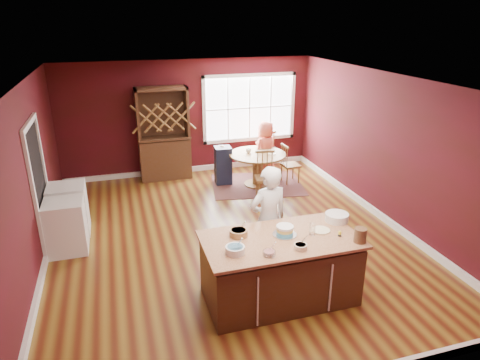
% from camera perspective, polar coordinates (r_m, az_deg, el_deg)
% --- Properties ---
extents(room_shell, '(7.00, 7.00, 7.00)m').
position_cam_1_polar(room_shell, '(7.05, -1.69, 2.22)').
color(room_shell, brown).
rests_on(room_shell, ground).
extents(window, '(2.36, 0.10, 1.66)m').
position_cam_1_polar(window, '(10.64, 1.26, 9.59)').
color(window, white).
rests_on(window, room_shell).
extents(doorway, '(0.08, 1.26, 2.13)m').
position_cam_1_polar(doorway, '(7.62, -25.05, -0.98)').
color(doorway, white).
rests_on(doorway, room_shell).
extents(kitchen_island, '(2.06, 1.08, 0.92)m').
position_cam_1_polar(kitchen_island, '(5.89, 5.32, -11.83)').
color(kitchen_island, '#432712').
rests_on(kitchen_island, ground).
extents(dining_table, '(1.27, 1.27, 0.75)m').
position_cam_1_polar(dining_table, '(9.61, 2.34, 2.32)').
color(dining_table, olive).
rests_on(dining_table, ground).
extents(baker, '(0.66, 0.49, 1.67)m').
position_cam_1_polar(baker, '(6.30, 3.77, -5.32)').
color(baker, silver).
rests_on(baker, ground).
extents(layer_cake, '(0.32, 0.32, 0.13)m').
position_cam_1_polar(layer_cake, '(5.70, 5.99, -6.70)').
color(layer_cake, white).
rests_on(layer_cake, kitchen_island).
extents(bowl_blue, '(0.24, 0.24, 0.09)m').
position_cam_1_polar(bowl_blue, '(5.28, -0.66, -9.29)').
color(bowl_blue, white).
rests_on(bowl_blue, kitchen_island).
extents(bowl_yellow, '(0.24, 0.24, 0.09)m').
position_cam_1_polar(bowl_yellow, '(5.66, -0.20, -7.05)').
color(bowl_yellow, '#9E6F4A').
rests_on(bowl_yellow, kitchen_island).
extents(bowl_pink, '(0.16, 0.16, 0.06)m').
position_cam_1_polar(bowl_pink, '(5.25, 3.93, -9.71)').
color(bowl_pink, silver).
rests_on(bowl_pink, kitchen_island).
extents(bowl_olive, '(0.17, 0.17, 0.06)m').
position_cam_1_polar(bowl_olive, '(5.42, 8.07, -8.78)').
color(bowl_olive, '#F8ECC0').
rests_on(bowl_olive, kitchen_island).
extents(drinking_glass, '(0.08, 0.08, 0.16)m').
position_cam_1_polar(drinking_glass, '(5.75, 9.62, -6.48)').
color(drinking_glass, white).
rests_on(drinking_glass, kitchen_island).
extents(dinner_plate, '(0.25, 0.25, 0.02)m').
position_cam_1_polar(dinner_plate, '(5.90, 10.73, -6.59)').
color(dinner_plate, beige).
rests_on(dinner_plate, kitchen_island).
extents(white_tub, '(0.33, 0.33, 0.11)m').
position_cam_1_polar(white_tub, '(6.20, 12.78, -4.85)').
color(white_tub, white).
rests_on(white_tub, kitchen_island).
extents(stoneware_crock, '(0.16, 0.16, 0.19)m').
position_cam_1_polar(stoneware_crock, '(5.70, 15.74, -7.10)').
color(stoneware_crock, '#41271B').
rests_on(stoneware_crock, kitchen_island).
extents(toy_figurine, '(0.05, 0.05, 0.08)m').
position_cam_1_polar(toy_figurine, '(5.80, 13.16, -6.98)').
color(toy_figurine, yellow).
rests_on(toy_figurine, kitchen_island).
extents(rug, '(2.26, 1.88, 0.01)m').
position_cam_1_polar(rug, '(9.79, 2.29, -0.61)').
color(rug, brown).
rests_on(rug, ground).
extents(chair_east, '(0.39, 0.41, 0.93)m').
position_cam_1_polar(chair_east, '(9.85, 6.76, 2.23)').
color(chair_east, '#985526').
rests_on(chair_east, ground).
extents(chair_south, '(0.50, 0.48, 1.02)m').
position_cam_1_polar(chair_south, '(8.89, 3.49, 0.55)').
color(chair_south, brown).
rests_on(chair_south, ground).
extents(chair_north, '(0.55, 0.54, 1.08)m').
position_cam_1_polar(chair_north, '(10.43, 3.12, 3.87)').
color(chair_north, '#9A5F34').
rests_on(chair_north, ground).
extents(seated_woman, '(0.79, 0.70, 1.36)m').
position_cam_1_polar(seated_woman, '(10.05, 3.43, 4.04)').
color(seated_woman, '#E0604A').
rests_on(seated_woman, ground).
extents(high_chair, '(0.39, 0.39, 0.90)m').
position_cam_1_polar(high_chair, '(9.75, -2.28, 2.08)').
color(high_chair, '#121D33').
rests_on(high_chair, ground).
extents(toddler, '(0.18, 0.14, 0.26)m').
position_cam_1_polar(toddler, '(9.64, -2.55, 4.10)').
color(toddler, '#8CA5BF').
rests_on(toddler, high_chair).
extents(table_plate, '(0.21, 0.21, 0.02)m').
position_cam_1_polar(table_plate, '(9.54, 4.18, 3.56)').
color(table_plate, beige).
rests_on(table_plate, dining_table).
extents(table_cup, '(0.13, 0.13, 0.09)m').
position_cam_1_polar(table_cup, '(9.57, 1.14, 3.91)').
color(table_cup, white).
rests_on(table_cup, dining_table).
extents(hutch, '(1.17, 0.49, 2.14)m').
position_cam_1_polar(hutch, '(10.05, -10.14, 6.06)').
color(hutch, black).
rests_on(hutch, ground).
extents(washer, '(0.61, 0.59, 0.88)m').
position_cam_1_polar(washer, '(7.50, -22.17, -5.76)').
color(washer, white).
rests_on(washer, ground).
extents(dryer, '(0.62, 0.60, 0.90)m').
position_cam_1_polar(dryer, '(8.08, -21.86, -3.69)').
color(dryer, white).
rests_on(dryer, ground).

